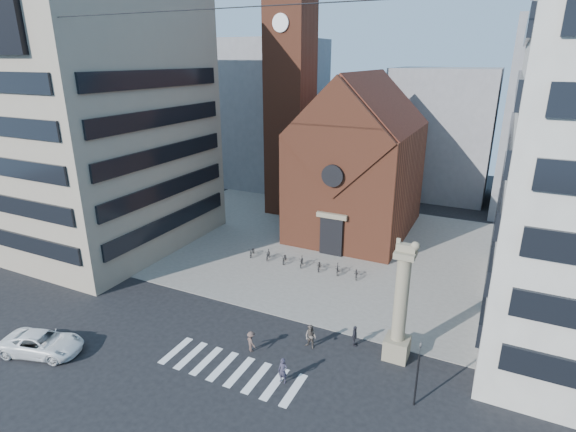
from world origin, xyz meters
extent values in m
plane|color=black|center=(0.00, 0.00, 0.00)|extent=(120.00, 120.00, 0.00)
cube|color=gray|center=(0.00, 19.00, 0.03)|extent=(46.00, 30.00, 0.05)
cube|color=brown|center=(0.00, 25.00, 6.00)|extent=(12.00, 16.00, 12.00)
cube|color=brown|center=(0.00, 25.40, 12.00)|extent=(12.00, 15.40, 12.00)
cube|color=brown|center=(0.00, 17.05, 12.00)|extent=(11.76, 0.50, 11.76)
cylinder|color=black|center=(0.00, 16.60, 8.50)|extent=(2.20, 0.30, 2.20)
cube|color=black|center=(0.00, 16.85, 2.00)|extent=(2.40, 0.30, 4.00)
cube|color=gray|center=(0.00, 16.80, 4.30)|extent=(3.20, 0.40, 0.50)
cube|color=brown|center=(-10.00, 28.00, 15.00)|extent=(5.00, 5.00, 30.00)
cylinder|color=white|center=(-10.00, 25.40, 23.00)|extent=(2.00, 0.20, 2.00)
cube|color=gray|center=(-24.00, 10.00, 13.00)|extent=(18.00, 20.00, 26.00)
cube|color=gray|center=(-20.00, 40.00, 11.00)|extent=(16.00, 14.00, 22.00)
cube|color=gray|center=(6.00, 45.00, 9.00)|extent=(14.00, 12.00, 18.00)
cube|color=gray|center=(22.00, 42.00, 12.00)|extent=(16.00, 14.00, 24.00)
cube|color=gray|center=(10.00, 3.00, 0.75)|extent=(1.60, 1.60, 1.50)
cylinder|color=gray|center=(10.00, 3.00, 4.50)|extent=(0.90, 0.90, 6.00)
cube|color=gray|center=(10.00, 3.00, 7.70)|extent=(1.30, 1.30, 0.40)
cube|color=gray|center=(10.00, 3.00, 8.10)|extent=(1.20, 0.50, 0.55)
sphere|color=gray|center=(10.55, 3.00, 8.35)|extent=(0.56, 0.56, 0.56)
cube|color=gray|center=(9.50, 3.00, 8.50)|extent=(0.25, 0.15, 0.35)
cylinder|color=black|center=(12.00, -1.00, 1.75)|extent=(0.12, 0.12, 3.50)
imported|color=black|center=(12.00, -1.00, 3.90)|extent=(0.13, 0.16, 0.80)
imported|color=white|center=(-12.08, -7.18, 0.76)|extent=(5.98, 3.98, 1.53)
imported|color=#2D2A3B|center=(4.18, -2.62, 0.86)|extent=(0.63, 0.42, 1.71)
imported|color=#5E534B|center=(4.34, 1.43, 0.89)|extent=(0.97, 0.82, 1.78)
imported|color=#27272F|center=(7.03, 3.00, 0.79)|extent=(0.60, 0.99, 1.57)
imported|color=brown|center=(0.77, -0.72, 0.76)|extent=(1.13, 1.00, 1.52)
imported|color=black|center=(-7.17, 13.06, 0.49)|extent=(1.03, 1.75, 0.87)
imported|color=black|center=(-5.32, 13.06, 0.53)|extent=(0.89, 1.67, 0.97)
imported|color=black|center=(-3.46, 13.06, 0.49)|extent=(1.03, 1.75, 0.87)
imported|color=black|center=(-1.60, 13.06, 0.53)|extent=(0.89, 1.67, 0.97)
imported|color=black|center=(0.26, 13.06, 0.49)|extent=(1.03, 1.75, 0.87)
imported|color=black|center=(2.11, 13.06, 0.53)|extent=(0.89, 1.67, 0.97)
imported|color=black|center=(3.97, 13.06, 0.49)|extent=(1.03, 1.75, 0.87)
camera|label=1|loc=(14.59, -23.34, 19.32)|focal=28.00mm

